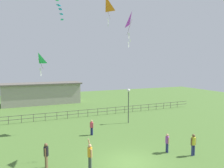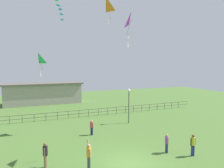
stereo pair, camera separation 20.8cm
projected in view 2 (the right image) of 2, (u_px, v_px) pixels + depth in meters
The scene contains 12 objects.
ground_plane at pixel (129, 163), 14.35m from camera, with size 80.00×80.00×0.00m, color #476B2D.
lamppost at pixel (129, 98), 24.23m from camera, with size 0.36×0.36×4.07m.
person_0 at pixel (167, 142), 16.06m from camera, with size 0.28×0.45×1.50m.
person_1 at pixel (89, 154), 13.50m from camera, with size 0.31×0.53×2.00m.
person_2 at pixel (193, 144), 15.48m from camera, with size 0.50×0.31×1.66m.
person_3 at pixel (92, 126), 20.18m from camera, with size 0.31×0.37×1.49m.
person_4 at pixel (45, 154), 13.64m from camera, with size 0.32×0.49×1.72m.
kite_1 at pixel (131, 20), 15.36m from camera, with size 0.65×0.98×2.68m.
kite_2 at pixel (106, 5), 20.87m from camera, with size 1.32×1.21×2.77m.
kite_3 at pixel (38, 59), 16.02m from camera, with size 0.75×1.00×1.81m.
waterfront_railing at pixel (78, 113), 27.07m from camera, with size 36.01×0.06×0.95m.
pavilion_building at pixel (44, 93), 36.70m from camera, with size 13.40×4.49×3.72m.
Camera 2 is at (-6.35, -12.31, 6.81)m, focal length 33.10 mm.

